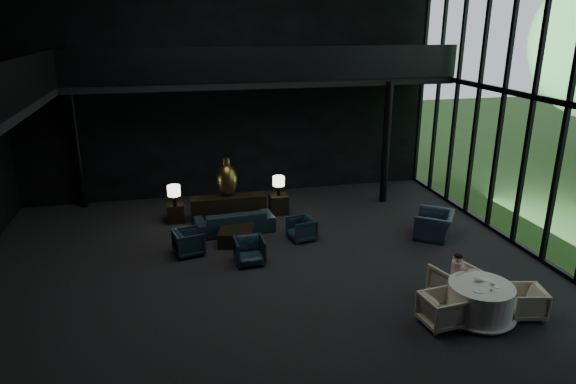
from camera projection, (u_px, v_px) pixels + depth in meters
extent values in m
cube|color=black|center=(265.00, 268.00, 12.71)|extent=(14.00, 12.00, 0.02)
cube|color=black|center=(230.00, 78.00, 16.98)|extent=(14.00, 0.04, 8.00)
cube|color=black|center=(354.00, 189.00, 5.89)|extent=(14.00, 0.04, 8.00)
cube|color=black|center=(266.00, 81.00, 16.27)|extent=(12.00, 2.00, 0.25)
cube|color=black|center=(14.00, 86.00, 10.19)|extent=(0.06, 12.00, 1.00)
cube|color=black|center=(271.00, 64.00, 15.15)|extent=(12.00, 0.06, 1.00)
cylinder|color=black|center=(77.00, 147.00, 16.29)|extent=(0.24, 0.24, 4.00)
cylinder|color=black|center=(386.00, 143.00, 16.78)|extent=(0.24, 0.24, 4.00)
cube|color=black|center=(229.00, 208.00, 15.76)|extent=(2.28, 0.52, 0.73)
ellipsoid|color=olive|center=(227.00, 180.00, 15.62)|extent=(0.63, 0.63, 0.98)
cylinder|color=olive|center=(226.00, 161.00, 15.43)|extent=(0.22, 0.22, 0.20)
cube|color=black|center=(176.00, 213.00, 15.57)|extent=(0.51, 0.51, 0.57)
cylinder|color=black|center=(175.00, 201.00, 15.25)|extent=(0.11, 0.11, 0.33)
cylinder|color=white|center=(174.00, 191.00, 15.14)|extent=(0.38, 0.38, 0.31)
cube|color=black|center=(279.00, 204.00, 16.23)|extent=(0.55, 0.55, 0.61)
cylinder|color=black|center=(279.00, 190.00, 16.05)|extent=(0.11, 0.11, 0.32)
cylinder|color=white|center=(279.00, 181.00, 15.95)|extent=(0.37, 0.37, 0.30)
imported|color=#152F34|center=(234.00, 216.00, 14.77)|extent=(2.47, 0.91, 0.94)
imported|color=#17252F|center=(189.00, 242.00, 13.37)|extent=(0.78, 0.81, 0.71)
imported|color=#153239|center=(302.00, 229.00, 14.27)|extent=(0.69, 0.72, 0.64)
imported|color=black|center=(250.00, 250.00, 12.87)|extent=(0.70, 0.66, 0.70)
imported|color=#112D42|center=(435.00, 220.00, 14.38)|extent=(1.31, 1.42, 1.04)
cube|color=black|center=(237.00, 236.00, 14.09)|extent=(1.11, 1.11, 0.41)
cylinder|color=white|center=(480.00, 301.00, 10.49)|extent=(1.31, 1.31, 0.75)
cone|color=white|center=(478.00, 315.00, 10.60)|extent=(1.48, 1.48, 0.10)
imported|color=beige|center=(453.00, 278.00, 11.25)|extent=(1.09, 1.05, 0.92)
imported|color=beige|center=(525.00, 302.00, 10.58)|extent=(0.71, 0.74, 0.64)
imported|color=#AD9F8C|center=(441.00, 309.00, 10.23)|extent=(0.74, 0.78, 0.73)
cylinder|color=pink|center=(457.00, 269.00, 11.27)|extent=(0.27, 0.27, 0.38)
sphere|color=#D8A884|center=(459.00, 258.00, 11.17)|extent=(0.19, 0.19, 0.19)
ellipsoid|color=black|center=(459.00, 256.00, 11.16)|extent=(0.20, 0.20, 0.13)
cylinder|color=white|center=(479.00, 291.00, 10.15)|extent=(0.30, 0.30, 0.01)
cylinder|color=white|center=(484.00, 279.00, 10.61)|extent=(0.21, 0.21, 0.01)
cylinder|color=white|center=(496.00, 286.00, 10.31)|extent=(0.20, 0.20, 0.01)
cylinder|color=white|center=(492.00, 283.00, 10.36)|extent=(0.11, 0.11, 0.07)
ellipsoid|color=white|center=(478.00, 279.00, 10.52)|extent=(0.18, 0.18, 0.09)
cylinder|color=#99999E|center=(491.00, 290.00, 10.14)|extent=(0.06, 0.06, 0.06)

